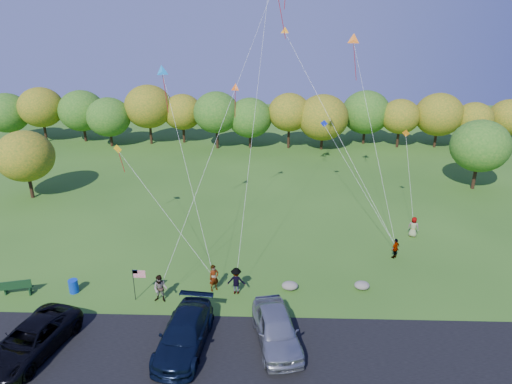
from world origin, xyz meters
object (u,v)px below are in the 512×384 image
minivan_dark (31,340)px  flyer_b (160,289)px  flyer_d (395,248)px  trash_barrel (74,286)px  park_bench (16,287)px  flyer_e (413,227)px  minivan_silver (276,329)px  minivan_navy (184,334)px  flyer_a (214,278)px  flyer_c (236,281)px

minivan_dark → flyer_b: size_ratio=3.16×
flyer_d → trash_barrel: size_ratio=1.76×
flyer_d → park_bench: flyer_d is taller
flyer_e → flyer_b: bearing=53.0°
trash_barrel → minivan_silver: bearing=-19.1°
park_bench → trash_barrel: park_bench is taller
minivan_navy → flyer_e: (16.78, 14.29, -0.06)m
flyer_e → park_bench: 30.42m
flyer_a → trash_barrel: (-9.44, -0.54, -0.50)m
minivan_navy → minivan_silver: size_ratio=1.08×
minivan_dark → trash_barrel: size_ratio=6.52×
flyer_e → flyer_c: bearing=57.3°
flyer_d → flyer_c: bearing=-19.7°
minivan_navy → minivan_silver: 5.17m
minivan_silver → flyer_d: 13.66m
minivan_silver → flyer_b: 8.41m
minivan_silver → park_bench: bearing=154.7°
minivan_dark → park_bench: bearing=138.8°
flyer_c → flyer_e: bearing=-145.9°
flyer_c → trash_barrel: bearing=3.7°
minivan_dark → flyer_b: 7.87m
minivan_silver → flyer_b: size_ratio=2.91×
minivan_silver → trash_barrel: size_ratio=6.00×
minivan_dark → park_bench: (-3.81, 5.55, -0.31)m
minivan_silver → flyer_c: 5.61m
minivan_dark → flyer_c: bearing=44.1°
flyer_d → flyer_e: 4.42m
flyer_a → flyer_c: flyer_a is taller
minivan_dark → park_bench: 6.74m
minivan_dark → minivan_silver: size_ratio=1.09×
minivan_navy → minivan_silver: minivan_silver is taller
flyer_a → flyer_e: bearing=-6.0°
minivan_dark → flyer_a: 11.35m
flyer_a → flyer_c: 1.55m
trash_barrel → flyer_e: bearing=19.8°
flyer_d → minivan_silver: bearing=4.5°
flyer_e → flyer_d: bearing=82.3°
flyer_b → trash_barrel: size_ratio=2.06×
flyer_a → flyer_d: (13.37, 4.83, -0.14)m
minivan_navy → park_bench: 13.06m
flyer_c → park_bench: 14.66m
minivan_silver → flyer_b: minivan_silver is taller
park_bench → trash_barrel: size_ratio=2.12×
flyer_b → park_bench: bearing=-176.3°
park_bench → minivan_dark: bearing=-70.2°
minivan_navy → flyer_c: (2.51, 5.47, 0.01)m
trash_barrel → minivan_dark: bearing=-88.7°
flyer_b → minivan_dark: bearing=-133.3°
minivan_silver → trash_barrel: bearing=149.6°
minivan_silver → minivan_navy: bearing=174.5°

